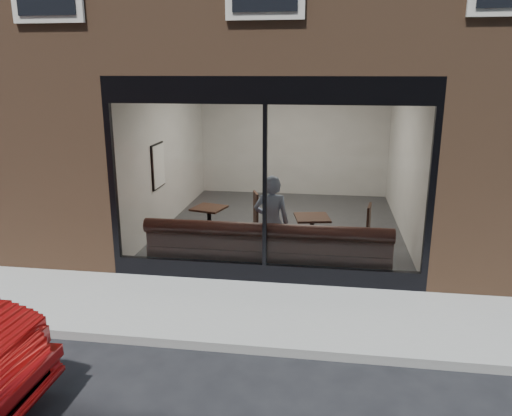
# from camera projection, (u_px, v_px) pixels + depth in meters

# --- Properties ---
(ground) EXTENTS (120.00, 120.00, 0.00)m
(ground) POSITION_uv_depth(u_px,v_px,m) (243.00, 350.00, 6.06)
(ground) COLOR black
(ground) RESTS_ON ground
(sidewalk_near) EXTENTS (40.00, 2.00, 0.01)m
(sidewalk_near) POSITION_uv_depth(u_px,v_px,m) (255.00, 311.00, 7.01)
(sidewalk_near) COLOR gray
(sidewalk_near) RESTS_ON ground
(kerb_near) EXTENTS (40.00, 0.10, 0.12)m
(kerb_near) POSITION_uv_depth(u_px,v_px,m) (242.00, 347.00, 6.00)
(kerb_near) COLOR gray
(kerb_near) RESTS_ON ground
(host_building_pier_left) EXTENTS (2.50, 12.00, 3.20)m
(host_building_pier_left) POSITION_uv_depth(u_px,v_px,m) (158.00, 133.00, 13.79)
(host_building_pier_left) COLOR brown
(host_building_pier_left) RESTS_ON ground
(host_building_pier_right) EXTENTS (2.50, 12.00, 3.20)m
(host_building_pier_right) POSITION_uv_depth(u_px,v_px,m) (440.00, 139.00, 12.74)
(host_building_pier_right) COLOR brown
(host_building_pier_right) RESTS_ON ground
(host_building_backfill) EXTENTS (5.00, 6.00, 3.20)m
(host_building_backfill) POSITION_uv_depth(u_px,v_px,m) (300.00, 124.00, 16.13)
(host_building_backfill) COLOR brown
(host_building_backfill) RESTS_ON ground
(cafe_floor) EXTENTS (6.00, 6.00, 0.00)m
(cafe_floor) POSITION_uv_depth(u_px,v_px,m) (282.00, 226.00, 10.83)
(cafe_floor) COLOR #2D2D30
(cafe_floor) RESTS_ON ground
(cafe_ceiling) EXTENTS (6.00, 6.00, 0.00)m
(cafe_ceiling) POSITION_uv_depth(u_px,v_px,m) (284.00, 75.00, 9.98)
(cafe_ceiling) COLOR white
(cafe_ceiling) RESTS_ON host_building_upper
(cafe_wall_back) EXTENTS (5.00, 0.00, 5.00)m
(cafe_wall_back) POSITION_uv_depth(u_px,v_px,m) (294.00, 136.00, 13.26)
(cafe_wall_back) COLOR beige
(cafe_wall_back) RESTS_ON ground
(cafe_wall_left) EXTENTS (0.00, 6.00, 6.00)m
(cafe_wall_left) POSITION_uv_depth(u_px,v_px,m) (168.00, 151.00, 10.76)
(cafe_wall_left) COLOR beige
(cafe_wall_left) RESTS_ON ground
(cafe_wall_right) EXTENTS (0.00, 6.00, 6.00)m
(cafe_wall_right) POSITION_uv_depth(u_px,v_px,m) (406.00, 157.00, 10.06)
(cafe_wall_right) COLOR beige
(cafe_wall_right) RESTS_ON ground
(storefront_kick) EXTENTS (5.00, 0.10, 0.30)m
(storefront_kick) POSITION_uv_depth(u_px,v_px,m) (264.00, 273.00, 7.98)
(storefront_kick) COLOR black
(storefront_kick) RESTS_ON ground
(storefront_header) EXTENTS (5.00, 0.10, 0.40)m
(storefront_header) POSITION_uv_depth(u_px,v_px,m) (265.00, 90.00, 7.22)
(storefront_header) COLOR black
(storefront_header) RESTS_ON host_building_upper
(storefront_mullion) EXTENTS (0.06, 0.10, 2.50)m
(storefront_mullion) POSITION_uv_depth(u_px,v_px,m) (265.00, 188.00, 7.61)
(storefront_mullion) COLOR black
(storefront_mullion) RESTS_ON storefront_kick
(storefront_glass) EXTENTS (4.80, 0.00, 4.80)m
(storefront_glass) POSITION_uv_depth(u_px,v_px,m) (265.00, 188.00, 7.58)
(storefront_glass) COLOR white
(storefront_glass) RESTS_ON storefront_kick
(banquette) EXTENTS (4.00, 0.55, 0.45)m
(banquette) POSITION_uv_depth(u_px,v_px,m) (268.00, 259.00, 8.34)
(banquette) COLOR black
(banquette) RESTS_ON cafe_floor
(person) EXTENTS (0.62, 0.43, 1.62)m
(person) POSITION_uv_depth(u_px,v_px,m) (271.00, 223.00, 8.37)
(person) COLOR #91A4C6
(person) RESTS_ON cafe_floor
(cafe_table_left) EXTENTS (0.69, 0.69, 0.04)m
(cafe_table_left) POSITION_uv_depth(u_px,v_px,m) (209.00, 208.00, 9.52)
(cafe_table_left) COLOR black
(cafe_table_left) RESTS_ON cafe_floor
(cafe_table_right) EXTENTS (0.70, 0.70, 0.04)m
(cafe_table_right) POSITION_uv_depth(u_px,v_px,m) (312.00, 218.00, 8.91)
(cafe_table_right) COLOR black
(cafe_table_right) RESTS_ON cafe_floor
(cafe_chair_left) EXTENTS (0.48, 0.48, 0.04)m
(cafe_chair_left) POSITION_uv_depth(u_px,v_px,m) (246.00, 227.00, 10.01)
(cafe_chair_left) COLOR black
(cafe_chair_left) RESTS_ON cafe_floor
(cafe_chair_right) EXTENTS (0.51, 0.51, 0.04)m
(cafe_chair_right) POSITION_uv_depth(u_px,v_px,m) (357.00, 241.00, 9.17)
(cafe_chair_right) COLOR black
(cafe_chair_right) RESTS_ON cafe_floor
(wall_poster) EXTENTS (0.02, 0.64, 0.85)m
(wall_poster) POSITION_uv_depth(u_px,v_px,m) (159.00, 166.00, 10.08)
(wall_poster) COLOR white
(wall_poster) RESTS_ON cafe_wall_left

